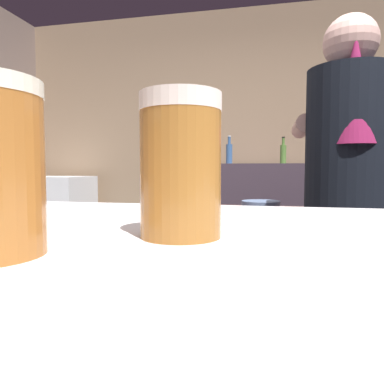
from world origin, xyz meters
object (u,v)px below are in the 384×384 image
(mixing_bowl, at_px, (261,206))
(bottle_soy, at_px, (229,153))
(mini_fridge, at_px, (59,231))
(bottle_vinegar, at_px, (283,153))
(pint_glass_far, at_px, (181,166))
(bartender, at_px, (346,197))

(mixing_bowl, distance_m, bottle_soy, 1.37)
(mini_fridge, relative_size, bottle_soy, 4.16)
(mini_fridge, bearing_deg, bottle_vinegar, 3.96)
(mixing_bowl, distance_m, pint_glass_far, 1.71)
(mini_fridge, bearing_deg, bottle_soy, 5.45)
(bottle_soy, bearing_deg, bottle_vinegar, -1.20)
(bartender, relative_size, pint_glass_far, 13.65)
(pint_glass_far, bearing_deg, mixing_bowl, 88.79)
(pint_glass_far, distance_m, bottle_vinegar, 2.98)
(bottle_vinegar, distance_m, bottle_soy, 0.48)
(pint_glass_far, height_order, bottle_soy, bottle_soy)
(bartender, xyz_separation_m, pint_glass_far, (-0.40, -1.28, 0.12))
(mixing_bowl, bearing_deg, bottle_soy, 103.99)
(bartender, height_order, bottle_vinegar, bartender)
(bartender, height_order, bottle_soy, bartender)
(bottle_vinegar, bearing_deg, bottle_soy, 178.80)
(bartender, bearing_deg, mixing_bowl, 40.59)
(mixing_bowl, height_order, bottle_vinegar, bottle_vinegar)
(bottle_vinegar, bearing_deg, mini_fridge, -176.04)
(bottle_vinegar, height_order, bottle_soy, bottle_soy)
(bottle_soy, bearing_deg, bartender, -68.21)
(pint_glass_far, xyz_separation_m, bottle_soy, (-0.28, 2.98, 0.14))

